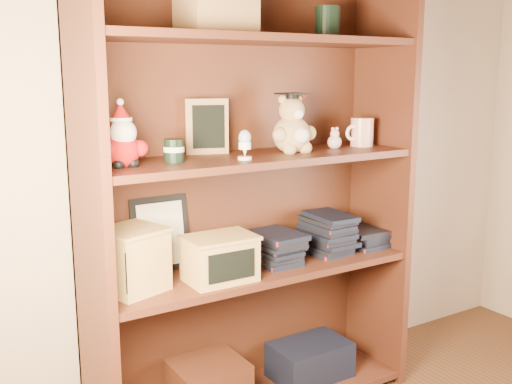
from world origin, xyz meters
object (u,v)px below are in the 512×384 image
Objects in this scene: teacher_mug at (361,132)px; treats_box at (132,259)px; bookcase at (248,201)px; grad_teddy_bear at (293,129)px.

teacher_mug is 1.00m from treats_box.
teacher_mug is at bearing 0.05° from treats_box.
treats_box is (-0.94, -0.00, -0.35)m from teacher_mug.
grad_teddy_bear is (0.15, -0.06, 0.25)m from bookcase.
treats_box is (-0.46, -0.05, -0.13)m from bookcase.
bookcase reaches higher than teacher_mug.
bookcase reaches higher than grad_teddy_bear.
teacher_mug is at bearing -6.01° from bookcase.
bookcase is 7.39× the size of grad_teddy_bear.
bookcase is 6.86× the size of treats_box.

